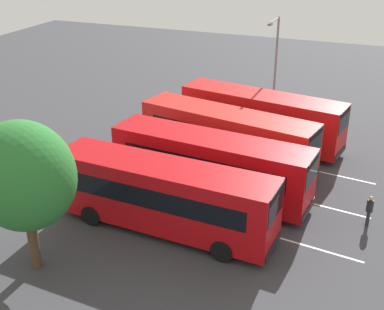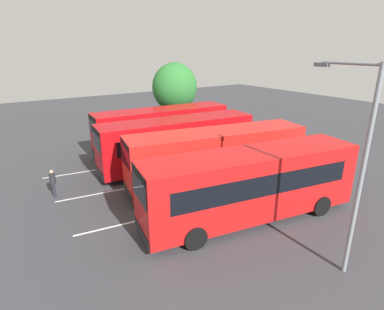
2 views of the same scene
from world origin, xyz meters
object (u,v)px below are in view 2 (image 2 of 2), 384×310
Objects in this scene: bus_far_right at (251,183)px; street_lamp at (357,160)px; bus_far_left at (162,128)px; depot_tree at (175,87)px; pedestrian at (53,181)px; bus_center_right at (217,156)px; bus_center_left at (177,141)px.

bus_far_right is 5.16m from street_lamp.
depot_tree reaches higher than bus_far_left.
street_lamp reaches higher than pedestrian.
bus_far_left is at bearing -83.25° from bus_center_right.
depot_tree is at bearing -126.99° from bus_far_left.
depot_tree is at bearing -11.41° from street_lamp.
bus_center_right is 9.28m from pedestrian.
depot_tree is (-3.96, -4.63, 2.45)m from bus_far_left.
street_lamp is at bearing -42.06° from pedestrian.
depot_tree is (-5.54, -16.33, 2.45)m from bus_far_right.
depot_tree reaches higher than bus_far_right.
bus_far_left is 0.99× the size of bus_far_right.
bus_center_left is at bearing 16.44° from pedestrian.
depot_tree is at bearing -99.23° from bus_center_right.
depot_tree reaches higher than pedestrian.
street_lamp is (1.23, 16.22, 2.46)m from bus_far_left.
bus_center_right is at bearing -8.55° from pedestrian.
bus_far_right is at bearing 71.25° from depot_tree.
bus_far_right is (1.04, 3.95, 0.00)m from bus_center_right.
bus_center_right is at bearing -2.04° from street_lamp.
bus_far_right reaches higher than pedestrian.
bus_far_left is at bearing 49.43° from depot_tree.
street_lamp is (0.68, 8.46, 2.46)m from bus_center_right.
depot_tree is at bearing 49.25° from pedestrian.
bus_far_left is 1.64× the size of depot_tree.
bus_far_left reaches higher than pedestrian.
bus_center_right is (-0.35, 3.90, 0.00)m from bus_center_left.
street_lamp is at bearing 96.16° from bus_center_right.
bus_center_left is at bearing 80.53° from bus_far_left.
bus_far_left is 6.79× the size of pedestrian.
bus_far_right is 10.74m from pedestrian.
depot_tree is at bearing -114.19° from bus_center_left.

